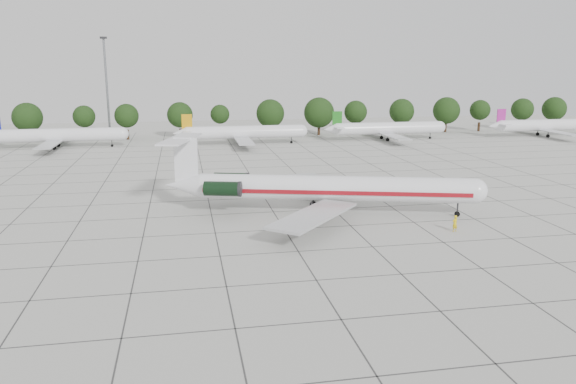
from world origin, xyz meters
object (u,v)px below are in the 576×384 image
main_airliner (317,188)px  bg_airliner_b (59,135)px  ground_crew (455,223)px  bg_airliner_c (244,132)px  bg_airliner_e (546,125)px  floodlight_mast (106,81)px  bg_airliner_d (388,128)px

main_airliner → bg_airliner_b: main_airliner is taller
ground_crew → bg_airliner_c: (-15.91, 74.88, 1.94)m
bg_airliner_c → bg_airliner_b: bearing=177.2°
ground_crew → bg_airliner_e: bearing=-148.2°
bg_airliner_b → floodlight_mast: floodlight_mast is taller
floodlight_mast → bg_airliner_d: bearing=-16.2°
main_airliner → floodlight_mast: (-35.41, 85.75, 10.89)m
bg_airliner_c → bg_airliner_d: same height
ground_crew → bg_airliner_e: size_ratio=0.07×
main_airliner → bg_airliner_c: size_ratio=1.43×
bg_airliner_b → bg_airliner_e: size_ratio=1.00×
ground_crew → bg_airliner_e: 99.05m
bg_airliner_b → bg_airliner_d: (78.24, -0.60, 0.00)m
bg_airliner_c → bg_airliner_d: (36.37, 1.47, 0.00)m
bg_airliner_c → bg_airliner_e: size_ratio=1.00×
main_airliner → bg_airliner_e: 101.16m
main_airliner → floodlight_mast: size_ratio=1.58×
main_airliner → ground_crew: size_ratio=20.74×
main_airliner → bg_airliner_b: size_ratio=1.43×
bg_airliner_b → floodlight_mast: 24.23m
ground_crew → bg_airliner_d: bg_airliner_d is taller
bg_airliner_e → main_airliner: bearing=-140.2°
bg_airliner_c → bg_airliner_d: size_ratio=1.00×
ground_crew → bg_airliner_b: bearing=-71.0°
bg_airliner_c → ground_crew: bearing=-78.0°
ground_crew → bg_airliner_d: 79.06m
bg_airliner_d → main_airliner: bearing=-117.5°
bg_airliner_b → bg_airliner_e: bearing=-0.7°
main_airliner → bg_airliner_d: bearing=78.3°
bg_airliner_e → bg_airliner_d: bearing=178.9°
ground_crew → bg_airliner_d: (20.46, 76.34, 1.94)m
bg_airliner_d → ground_crew: bearing=-105.0°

